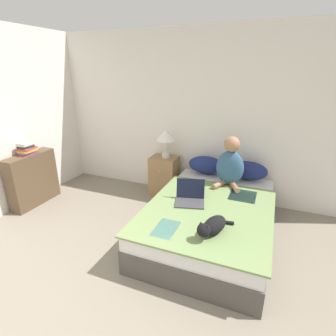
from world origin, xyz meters
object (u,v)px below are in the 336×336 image
at_px(bed, 211,219).
at_px(pillow_near, 206,165).
at_px(table_lamp, 166,137).
at_px(bookshelf, 33,179).
at_px(person_sitting, 230,164).
at_px(laptop_open, 190,198).
at_px(cat_tabby, 212,226).
at_px(book_stack_top, 27,149).
at_px(nightstand, 164,176).
at_px(pillow_far, 248,171).

height_order(bed, pillow_near, pillow_near).
height_order(table_lamp, bookshelf, table_lamp).
relative_size(bed, person_sitting, 3.03).
xyz_separation_m(bed, laptop_open, (-0.25, -0.09, 0.29)).
bearing_deg(cat_tabby, book_stack_top, -77.78).
distance_m(person_sitting, nightstand, 1.19).
distance_m(nightstand, bookshelf, 2.02).
height_order(cat_tabby, book_stack_top, book_stack_top).
xyz_separation_m(person_sitting, book_stack_top, (-2.81, -0.80, 0.12)).
distance_m(pillow_far, nightstand, 1.33).
xyz_separation_m(pillow_near, bookshelf, (-2.41, -1.08, -0.20)).
xyz_separation_m(cat_tabby, laptop_open, (-0.40, 0.55, -0.04)).
bearing_deg(book_stack_top, pillow_far, 19.62).
xyz_separation_m(pillow_far, book_stack_top, (-3.03, -1.08, 0.28)).
bearing_deg(pillow_far, nightstand, -178.78).
xyz_separation_m(person_sitting, bookshelf, (-2.81, -0.80, -0.36)).
distance_m(bed, book_stack_top, 2.80).
xyz_separation_m(nightstand, table_lamp, (0.03, -0.00, 0.66)).
distance_m(person_sitting, cat_tabby, 1.27).
bearing_deg(pillow_near, book_stack_top, -155.87).
height_order(bed, cat_tabby, cat_tabby).
distance_m(pillow_far, book_stack_top, 3.23).
bearing_deg(pillow_far, person_sitting, -128.00).
height_order(bed, bookshelf, bookshelf).
distance_m(pillow_far, laptop_open, 1.13).
xyz_separation_m(bed, nightstand, (-0.99, 0.86, 0.10)).
bearing_deg(bookshelf, book_stack_top, 27.57).
distance_m(pillow_near, cat_tabby, 1.60).
bearing_deg(pillow_near, bed, -70.87).
height_order(bed, book_stack_top, book_stack_top).
height_order(pillow_near, nightstand, pillow_near).
height_order(person_sitting, laptop_open, person_sitting).
bearing_deg(book_stack_top, pillow_near, 24.13).
xyz_separation_m(bookshelf, book_stack_top, (0.00, 0.00, 0.48)).
distance_m(person_sitting, book_stack_top, 2.92).
xyz_separation_m(bed, table_lamp, (-0.96, 0.86, 0.76)).
distance_m(bed, nightstand, 1.32).
xyz_separation_m(bed, person_sitting, (0.09, 0.61, 0.53)).
bearing_deg(pillow_near, person_sitting, -35.30).
height_order(person_sitting, table_lamp, person_sitting).
height_order(pillow_far, bookshelf, bookshelf).
height_order(bed, laptop_open, laptop_open).
xyz_separation_m(bed, cat_tabby, (0.15, -0.64, 0.32)).
relative_size(pillow_near, person_sitting, 0.80).
bearing_deg(bookshelf, bed, 3.96).
bearing_deg(book_stack_top, nightstand, 31.37).
height_order(pillow_far, table_lamp, table_lamp).
xyz_separation_m(nightstand, bookshelf, (-1.73, -1.05, 0.07)).
relative_size(pillow_near, cat_tabby, 1.19).
distance_m(bookshelf, book_stack_top, 0.48).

